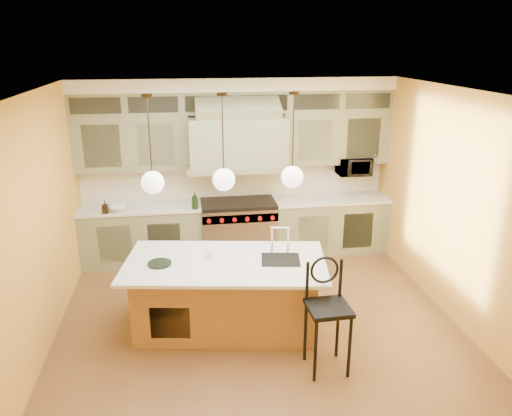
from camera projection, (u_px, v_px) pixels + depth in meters
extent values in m
plane|color=brown|center=(258.00, 324.00, 6.36)|extent=(5.00, 5.00, 0.00)
plane|color=white|center=(259.00, 92.00, 5.43)|extent=(5.00, 5.00, 0.00)
plane|color=gold|center=(235.00, 167.00, 8.24)|extent=(5.00, 0.00, 5.00)
plane|color=gold|center=(312.00, 334.00, 3.55)|extent=(5.00, 0.00, 5.00)
plane|color=gold|center=(36.00, 228.00, 5.54)|extent=(0.00, 5.00, 5.00)
plane|color=gold|center=(455.00, 207.00, 6.24)|extent=(0.00, 5.00, 5.00)
cube|color=gray|center=(143.00, 235.00, 8.03)|extent=(1.90, 0.65, 0.90)
cube|color=gray|center=(329.00, 225.00, 8.47)|extent=(1.90, 0.65, 0.90)
cube|color=white|center=(141.00, 208.00, 7.88)|extent=(1.90, 0.68, 0.04)
cube|color=white|center=(330.00, 199.00, 8.32)|extent=(1.90, 0.68, 0.04)
cube|color=silver|center=(236.00, 180.00, 8.29)|extent=(5.00, 0.04, 0.56)
cube|color=gray|center=(132.00, 143.00, 7.69)|extent=(1.75, 0.35, 0.85)
cube|color=gray|center=(335.00, 137.00, 8.15)|extent=(1.75, 0.35, 0.85)
cube|color=gray|center=(237.00, 141.00, 7.75)|extent=(1.50, 0.70, 0.75)
cube|color=#757B5A|center=(238.00, 166.00, 7.88)|extent=(1.60, 0.76, 0.10)
cube|color=#333833|center=(236.00, 102.00, 7.73)|extent=(5.00, 0.35, 0.35)
cube|color=white|center=(236.00, 84.00, 7.62)|extent=(5.00, 0.47, 0.20)
cube|color=silver|center=(238.00, 231.00, 8.23)|extent=(1.20, 0.70, 0.90)
cube|color=black|center=(238.00, 203.00, 8.07)|extent=(1.20, 0.70, 0.06)
cube|color=silver|center=(241.00, 218.00, 7.82)|extent=(1.20, 0.06, 0.14)
cube|color=#935A34|center=(226.00, 295.00, 6.17)|extent=(2.28, 1.35, 0.88)
cube|color=white|center=(225.00, 263.00, 5.98)|extent=(2.57, 1.64, 0.04)
cube|color=black|center=(281.00, 261.00, 6.02)|extent=(0.52, 0.48, 0.05)
cylinder|color=black|center=(315.00, 351.00, 5.18)|extent=(0.04, 0.04, 0.73)
cylinder|color=black|center=(350.00, 347.00, 5.25)|extent=(0.04, 0.04, 0.73)
cylinder|color=black|center=(305.00, 332.00, 5.53)|extent=(0.04, 0.04, 0.73)
cylinder|color=black|center=(338.00, 328.00, 5.60)|extent=(0.04, 0.04, 0.73)
cube|color=black|center=(329.00, 308.00, 5.27)|extent=(0.46, 0.46, 0.05)
torus|color=black|center=(324.00, 270.00, 5.33)|extent=(0.32, 0.04, 0.32)
imported|color=black|center=(354.00, 166.00, 8.27)|extent=(0.54, 0.37, 0.30)
imported|color=black|center=(195.00, 201.00, 7.72)|extent=(0.11, 0.11, 0.28)
imported|color=black|center=(105.00, 207.00, 7.54)|extent=(0.10, 0.10, 0.20)
imported|color=silver|center=(120.00, 208.00, 7.68)|extent=(0.32, 0.32, 0.07)
imported|color=white|center=(210.00, 254.00, 6.06)|extent=(0.10, 0.10, 0.09)
cylinder|color=#2D2319|center=(147.00, 95.00, 5.28)|extent=(0.12, 0.12, 0.03)
cylinder|color=#2D2319|center=(150.00, 137.00, 5.42)|extent=(0.02, 0.02, 0.93)
sphere|color=white|center=(153.00, 182.00, 5.59)|extent=(0.26, 0.26, 0.26)
cylinder|color=#2D2319|center=(222.00, 94.00, 5.39)|extent=(0.12, 0.12, 0.03)
cylinder|color=#2D2319|center=(223.00, 135.00, 5.53)|extent=(0.02, 0.02, 0.93)
sphere|color=white|center=(224.00, 180.00, 5.70)|extent=(0.26, 0.26, 0.26)
cylinder|color=#2D2319|center=(294.00, 93.00, 5.50)|extent=(0.12, 0.12, 0.03)
cylinder|color=#2D2319|center=(293.00, 133.00, 5.65)|extent=(0.02, 0.02, 0.93)
sphere|color=white|center=(292.00, 177.00, 5.81)|extent=(0.26, 0.26, 0.26)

